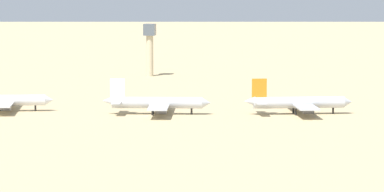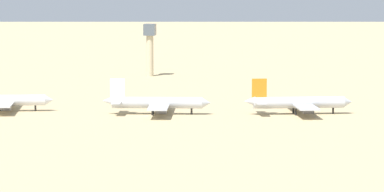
{
  "view_description": "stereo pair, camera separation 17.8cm",
  "coord_description": "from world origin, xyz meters",
  "views": [
    {
      "loc": [
        64.51,
        -366.18,
        50.09
      ],
      "look_at": [
        13.97,
        7.17,
        6.0
      ],
      "focal_mm": 104.39,
      "sensor_mm": 36.0,
      "label": 1
    },
    {
      "loc": [
        64.69,
        -366.15,
        50.09
      ],
      "look_at": [
        13.97,
        7.17,
        6.0
      ],
      "focal_mm": 104.39,
      "sensor_mm": 36.0,
      "label": 2
    }
  ],
  "objects": [
    {
      "name": "parked_jet_orange_5",
      "position": [
        49.81,
        9.62,
        4.03
      ],
      "size": [
        37.0,
        31.71,
        12.31
      ],
      "rotation": [
        0.0,
        0.0,
        0.22
      ],
      "color": "silver",
      "rests_on": "ground"
    },
    {
      "name": "control_tower",
      "position": [
        -22.43,
        132.71,
        14.4
      ],
      "size": [
        5.2,
        5.2,
        23.86
      ],
      "color": "#C6B793",
      "rests_on": "ground"
    },
    {
      "name": "parked_jet_white_4",
      "position": [
        2.26,
        2.98,
        3.99
      ],
      "size": [
        36.9,
        31.19,
        12.18
      ],
      "rotation": [
        0.0,
        0.0,
        0.1
      ],
      "color": "silver",
      "rests_on": "ground"
    },
    {
      "name": "ground",
      "position": [
        0.0,
        0.0,
        0.0
      ],
      "size": [
        4000.0,
        4000.0,
        0.0
      ],
      "primitive_type": "plane",
      "color": "tan"
    },
    {
      "name": "parked_jet_white_3",
      "position": [
        -51.97,
        3.64,
        3.84
      ],
      "size": [
        35.34,
        30.2,
        11.72
      ],
      "rotation": [
        0.0,
        0.0,
        0.19
      ],
      "color": "silver",
      "rests_on": "ground"
    }
  ]
}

